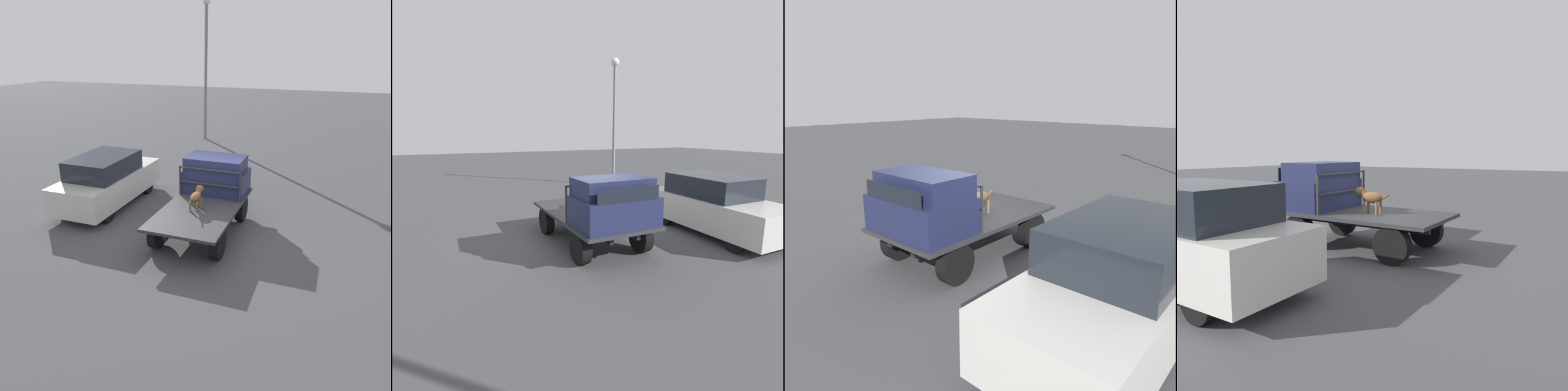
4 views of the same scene
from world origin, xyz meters
TOP-DOWN VIEW (x-y plane):
  - ground_plane at (0.00, 0.00)m, footprint 80.00×80.00m
  - flatbed_truck at (0.00, 0.00)m, footprint 3.92×2.00m
  - truck_cab at (1.25, 0.00)m, footprint 1.26×1.88m
  - truck_headboard at (0.58, 0.00)m, footprint 0.04×1.88m
  - dog at (-0.21, 0.09)m, footprint 0.91×0.25m
  - parked_sedan at (0.92, 3.69)m, footprint 4.26×1.75m
  - light_pole_near at (-7.89, 5.43)m, footprint 0.44×0.44m

SIDE VIEW (x-z plane):
  - ground_plane at x=0.00m, z-range 0.00..0.00m
  - flatbed_truck at x=0.00m, z-range 0.19..1.02m
  - parked_sedan at x=0.92m, z-range -0.01..1.72m
  - dog at x=-0.21m, z-range 0.90..1.53m
  - truck_cab at x=1.25m, z-range 0.80..1.93m
  - truck_headboard at x=0.58m, z-range 0.98..1.88m
  - light_pole_near at x=-7.89m, z-range 0.99..7.89m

